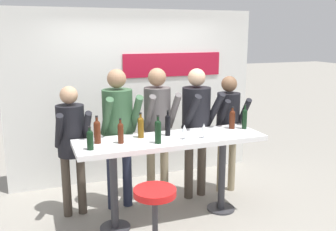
{
  "coord_description": "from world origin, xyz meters",
  "views": [
    {
      "loc": [
        -1.53,
        -4.01,
        2.28
      ],
      "look_at": [
        0.0,
        0.1,
        1.3
      ],
      "focal_mm": 40.0,
      "sensor_mm": 36.0,
      "label": 1
    }
  ],
  "objects": [
    {
      "name": "ground_plane",
      "position": [
        0.0,
        0.0,
        0.0
      ],
      "size": [
        40.0,
        40.0,
        0.0
      ],
      "primitive_type": "plane",
      "color": "gray"
    },
    {
      "name": "back_wall",
      "position": [
        0.01,
        1.53,
        1.31
      ],
      "size": [
        3.87,
        0.12,
        2.62
      ],
      "color": "silver",
      "rests_on": "ground_plane"
    },
    {
      "name": "tasting_table",
      "position": [
        0.0,
        0.0,
        0.89
      ],
      "size": [
        2.27,
        0.66,
        1.05
      ],
      "color": "white",
      "rests_on": "ground_plane"
    },
    {
      "name": "bar_stool",
      "position": [
        -0.43,
        -0.69,
        0.5
      ],
      "size": [
        0.46,
        0.46,
        0.74
      ],
      "color": "#333338",
      "rests_on": "ground_plane"
    },
    {
      "name": "person_far_left",
      "position": [
        -1.1,
        0.52,
        1.03
      ],
      "size": [
        0.43,
        0.53,
        1.65
      ],
      "rotation": [
        0.0,
        0.0,
        0.06
      ],
      "color": "#473D33",
      "rests_on": "ground_plane"
    },
    {
      "name": "person_left",
      "position": [
        -0.51,
        0.53,
        1.14
      ],
      "size": [
        0.48,
        0.59,
        1.84
      ],
      "rotation": [
        0.0,
        0.0,
        0.05
      ],
      "color": "#23283D",
      "rests_on": "ground_plane"
    },
    {
      "name": "person_center_left",
      "position": [
        0.03,
        0.57,
        1.14
      ],
      "size": [
        0.42,
        0.55,
        1.83
      ],
      "rotation": [
        0.0,
        0.0,
        -0.0
      ],
      "color": "gray",
      "rests_on": "ground_plane"
    },
    {
      "name": "person_center",
      "position": [
        0.56,
        0.49,
        1.12
      ],
      "size": [
        0.5,
        0.61,
        1.81
      ],
      "rotation": [
        0.0,
        0.0,
        0.13
      ],
      "color": "#473D33",
      "rests_on": "ground_plane"
    },
    {
      "name": "person_center_right",
      "position": [
        1.06,
        0.5,
        1.06
      ],
      "size": [
        0.41,
        0.53,
        1.69
      ],
      "rotation": [
        0.0,
        0.0,
        -0.08
      ],
      "color": "gray",
      "rests_on": "ground_plane"
    },
    {
      "name": "wine_bottle_0",
      "position": [
        -0.97,
        -0.13,
        1.17
      ],
      "size": [
        0.07,
        0.07,
        0.25
      ],
      "color": "black",
      "rests_on": "tasting_table"
    },
    {
      "name": "wine_bottle_1",
      "position": [
        -0.86,
        0.08,
        1.2
      ],
      "size": [
        0.08,
        0.08,
        0.32
      ],
      "color": "#4C1E0F",
      "rests_on": "tasting_table"
    },
    {
      "name": "wine_bottle_2",
      "position": [
        -0.0,
        0.11,
        1.19
      ],
      "size": [
        0.06,
        0.06,
        0.32
      ],
      "color": "black",
      "rests_on": "tasting_table"
    },
    {
      "name": "wine_bottle_3",
      "position": [
        -0.33,
        0.13,
        1.19
      ],
      "size": [
        0.07,
        0.07,
        0.3
      ],
      "color": "brown",
      "rests_on": "tasting_table"
    },
    {
      "name": "wine_bottle_4",
      "position": [
        0.9,
        0.13,
        1.18
      ],
      "size": [
        0.08,
        0.08,
        0.29
      ],
      "color": "#4C1E0F",
      "rests_on": "tasting_table"
    },
    {
      "name": "wine_bottle_5",
      "position": [
        -0.61,
        -0.01,
        1.18
      ],
      "size": [
        0.07,
        0.07,
        0.29
      ],
      "color": "#4C1E0F",
      "rests_on": "tasting_table"
    },
    {
      "name": "wine_bottle_6",
      "position": [
        1.05,
        0.07,
        1.2
      ],
      "size": [
        0.06,
        0.06,
        0.33
      ],
      "color": "black",
      "rests_on": "tasting_table"
    },
    {
      "name": "wine_bottle_7",
      "position": [
        -0.22,
        -0.16,
        1.2
      ],
      "size": [
        0.07,
        0.07,
        0.33
      ],
      "color": "black",
      "rests_on": "tasting_table"
    },
    {
      "name": "wine_glass_0",
      "position": [
        0.36,
        -0.14,
        1.17
      ],
      "size": [
        0.07,
        0.07,
        0.18
      ],
      "color": "silver",
      "rests_on": "tasting_table"
    },
    {
      "name": "wine_glass_1",
      "position": [
        0.12,
        -0.11,
        1.17
      ],
      "size": [
        0.07,
        0.07,
        0.18
      ],
      "color": "silver",
      "rests_on": "tasting_table"
    }
  ]
}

